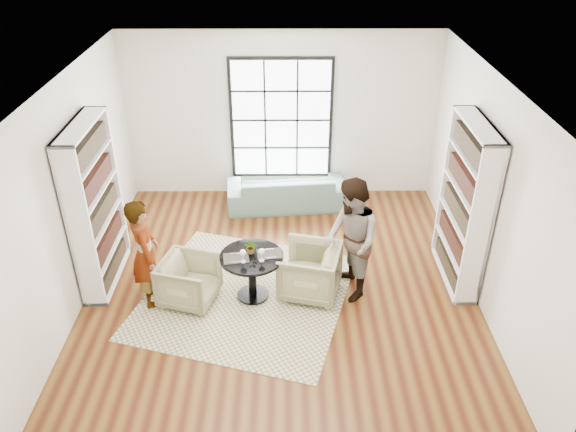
{
  "coord_description": "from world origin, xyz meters",
  "views": [
    {
      "loc": [
        0.07,
        -6.45,
        5.02
      ],
      "look_at": [
        0.11,
        0.4,
        0.98
      ],
      "focal_mm": 35.0,
      "sensor_mm": 36.0,
      "label": 1
    }
  ],
  "objects_px": {
    "armchair_right": "(310,271)",
    "person_left": "(145,253)",
    "sofa": "(287,190)",
    "wine_glass_right": "(261,252)",
    "armchair_left": "(189,281)",
    "flower_centerpiece": "(251,247)",
    "pedestal_table": "(252,267)",
    "person_right": "(351,240)",
    "wine_glass_left": "(243,253)"
  },
  "relations": [
    {
      "from": "sofa",
      "to": "person_right",
      "type": "height_order",
      "value": "person_right"
    },
    {
      "from": "armchair_right",
      "to": "wine_glass_left",
      "type": "xyz_separation_m",
      "value": [
        -0.9,
        -0.23,
        0.47
      ]
    },
    {
      "from": "sofa",
      "to": "armchair_right",
      "type": "xyz_separation_m",
      "value": [
        0.31,
        -2.55,
        0.06
      ]
    },
    {
      "from": "sofa",
      "to": "flower_centerpiece",
      "type": "bearing_deg",
      "value": 73.69
    },
    {
      "from": "flower_centerpiece",
      "to": "armchair_right",
      "type": "bearing_deg",
      "value": 1.06
    },
    {
      "from": "wine_glass_right",
      "to": "person_left",
      "type": "bearing_deg",
      "value": 178.42
    },
    {
      "from": "armchair_left",
      "to": "flower_centerpiece",
      "type": "bearing_deg",
      "value": -64.88
    },
    {
      "from": "sofa",
      "to": "wine_glass_right",
      "type": "xyz_separation_m",
      "value": [
        -0.34,
        -2.75,
        0.52
      ]
    },
    {
      "from": "sofa",
      "to": "wine_glass_right",
      "type": "bearing_deg",
      "value": 77.43
    },
    {
      "from": "sofa",
      "to": "flower_centerpiece",
      "type": "height_order",
      "value": "flower_centerpiece"
    },
    {
      "from": "wine_glass_right",
      "to": "flower_centerpiece",
      "type": "height_order",
      "value": "flower_centerpiece"
    },
    {
      "from": "armchair_right",
      "to": "wine_glass_right",
      "type": "xyz_separation_m",
      "value": [
        -0.66,
        -0.2,
        0.46
      ]
    },
    {
      "from": "pedestal_table",
      "to": "person_right",
      "type": "distance_m",
      "value": 1.4
    },
    {
      "from": "person_right",
      "to": "flower_centerpiece",
      "type": "xyz_separation_m",
      "value": [
        -1.35,
        -0.01,
        -0.09
      ]
    },
    {
      "from": "armchair_left",
      "to": "armchair_right",
      "type": "relative_size",
      "value": 0.9
    },
    {
      "from": "sofa",
      "to": "wine_glass_left",
      "type": "xyz_separation_m",
      "value": [
        -0.59,
        -2.77,
        0.53
      ]
    },
    {
      "from": "person_left",
      "to": "wine_glass_right",
      "type": "xyz_separation_m",
      "value": [
        1.56,
        -0.04,
        0.04
      ]
    },
    {
      "from": "sofa",
      "to": "armchair_right",
      "type": "bearing_deg",
      "value": 91.54
    },
    {
      "from": "armchair_left",
      "to": "armchair_right",
      "type": "xyz_separation_m",
      "value": [
        1.66,
        0.16,
        0.04
      ]
    },
    {
      "from": "sofa",
      "to": "person_left",
      "type": "height_order",
      "value": "person_left"
    },
    {
      "from": "pedestal_table",
      "to": "person_left",
      "type": "relative_size",
      "value": 0.55
    },
    {
      "from": "person_left",
      "to": "wine_glass_left",
      "type": "xyz_separation_m",
      "value": [
        1.31,
        -0.07,
        0.04
      ]
    },
    {
      "from": "pedestal_table",
      "to": "person_left",
      "type": "distance_m",
      "value": 1.45
    },
    {
      "from": "sofa",
      "to": "armchair_left",
      "type": "relative_size",
      "value": 2.87
    },
    {
      "from": "pedestal_table",
      "to": "wine_glass_left",
      "type": "relative_size",
      "value": 4.46
    },
    {
      "from": "pedestal_table",
      "to": "person_left",
      "type": "xyz_separation_m",
      "value": [
        -1.42,
        -0.08,
        0.29
      ]
    },
    {
      "from": "flower_centerpiece",
      "to": "sofa",
      "type": "bearing_deg",
      "value": 79.13
    },
    {
      "from": "sofa",
      "to": "wine_glass_left",
      "type": "relative_size",
      "value": 10.83
    },
    {
      "from": "pedestal_table",
      "to": "wine_glass_left",
      "type": "distance_m",
      "value": 0.37
    },
    {
      "from": "armchair_right",
      "to": "pedestal_table",
      "type": "bearing_deg",
      "value": -70.09
    },
    {
      "from": "armchair_right",
      "to": "wine_glass_right",
      "type": "height_order",
      "value": "wine_glass_right"
    },
    {
      "from": "armchair_right",
      "to": "wine_glass_right",
      "type": "bearing_deg",
      "value": -58.78
    },
    {
      "from": "pedestal_table",
      "to": "wine_glass_right",
      "type": "relative_size",
      "value": 4.54
    },
    {
      "from": "armchair_right",
      "to": "wine_glass_left",
      "type": "distance_m",
      "value": 1.04
    },
    {
      "from": "armchair_left",
      "to": "wine_glass_left",
      "type": "distance_m",
      "value": 0.92
    },
    {
      "from": "pedestal_table",
      "to": "armchair_left",
      "type": "distance_m",
      "value": 0.89
    },
    {
      "from": "person_left",
      "to": "wine_glass_right",
      "type": "bearing_deg",
      "value": -111.18
    },
    {
      "from": "wine_glass_right",
      "to": "person_right",
      "type": "bearing_deg",
      "value": 9.5
    },
    {
      "from": "pedestal_table",
      "to": "sofa",
      "type": "xyz_separation_m",
      "value": [
        0.49,
        2.63,
        -0.2
      ]
    },
    {
      "from": "pedestal_table",
      "to": "person_left",
      "type": "height_order",
      "value": "person_left"
    },
    {
      "from": "armchair_right",
      "to": "flower_centerpiece",
      "type": "bearing_deg",
      "value": -74.84
    },
    {
      "from": "person_left",
      "to": "wine_glass_left",
      "type": "height_order",
      "value": "person_left"
    },
    {
      "from": "person_left",
      "to": "pedestal_table",
      "type": "bearing_deg",
      "value": -106.47
    },
    {
      "from": "sofa",
      "to": "armchair_left",
      "type": "xyz_separation_m",
      "value": [
        -1.35,
        -2.7,
        0.03
      ]
    },
    {
      "from": "armchair_right",
      "to": "person_left",
      "type": "distance_m",
      "value": 2.26
    },
    {
      "from": "armchair_left",
      "to": "person_left",
      "type": "distance_m",
      "value": 0.72
    },
    {
      "from": "person_right",
      "to": "wine_glass_right",
      "type": "distance_m",
      "value": 1.22
    },
    {
      "from": "person_left",
      "to": "wine_glass_left",
      "type": "relative_size",
      "value": 8.15
    },
    {
      "from": "armchair_left",
      "to": "pedestal_table",
      "type": "bearing_deg",
      "value": -69.26
    },
    {
      "from": "armchair_left",
      "to": "flower_centerpiece",
      "type": "xyz_separation_m",
      "value": [
        0.86,
        0.14,
        0.46
      ]
    }
  ]
}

